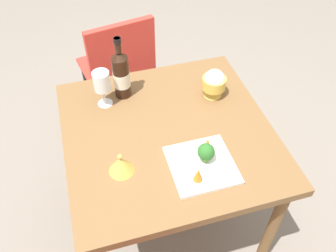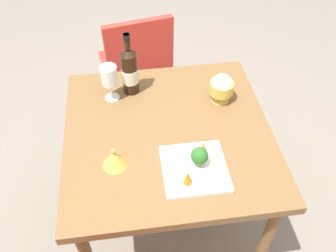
% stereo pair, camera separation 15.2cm
% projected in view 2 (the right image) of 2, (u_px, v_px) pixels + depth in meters
% --- Properties ---
extents(ground_plane, '(8.00, 8.00, 0.00)m').
position_uv_depth(ground_plane, '(168.00, 217.00, 2.07)').
color(ground_plane, gray).
extents(dining_table, '(0.88, 0.88, 0.73)m').
position_uv_depth(dining_table, '(168.00, 144.00, 1.60)').
color(dining_table, brown).
rests_on(dining_table, ground_plane).
extents(chair_near_window, '(0.47, 0.47, 0.85)m').
position_uv_depth(chair_near_window, '(138.00, 62.00, 2.22)').
color(chair_near_window, red).
rests_on(chair_near_window, ground_plane).
extents(wine_bottle, '(0.08, 0.08, 0.31)m').
position_uv_depth(wine_bottle, '(130.00, 70.00, 1.64)').
color(wine_bottle, black).
rests_on(wine_bottle, dining_table).
extents(wine_glass, '(0.08, 0.08, 0.18)m').
position_uv_depth(wine_glass, '(109.00, 76.00, 1.59)').
color(wine_glass, white).
rests_on(wine_glass, dining_table).
extents(rice_bowl, '(0.11, 0.11, 0.14)m').
position_uv_depth(rice_bowl, '(222.00, 87.00, 1.63)').
color(rice_bowl, gold).
rests_on(rice_bowl, dining_table).
extents(rice_bowl_lid, '(0.10, 0.10, 0.09)m').
position_uv_depth(rice_bowl_lid, '(114.00, 158.00, 1.39)').
color(rice_bowl_lid, gold).
rests_on(rice_bowl_lid, dining_table).
extents(serving_plate, '(0.25, 0.25, 0.02)m').
position_uv_depth(serving_plate, '(195.00, 169.00, 1.39)').
color(serving_plate, white).
rests_on(serving_plate, dining_table).
extents(broccoli_floret, '(0.07, 0.07, 0.09)m').
position_uv_depth(broccoli_floret, '(199.00, 156.00, 1.36)').
color(broccoli_floret, '#729E4C').
rests_on(broccoli_floret, serving_plate).
extents(carrot_garnish_left, '(0.04, 0.04, 0.06)m').
position_uv_depth(carrot_garnish_left, '(188.00, 178.00, 1.32)').
color(carrot_garnish_left, orange).
rests_on(carrot_garnish_left, serving_plate).
extents(carrot_garnish_right, '(0.04, 0.04, 0.06)m').
position_uv_depth(carrot_garnish_right, '(203.00, 148.00, 1.41)').
color(carrot_garnish_right, orange).
rests_on(carrot_garnish_right, serving_plate).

